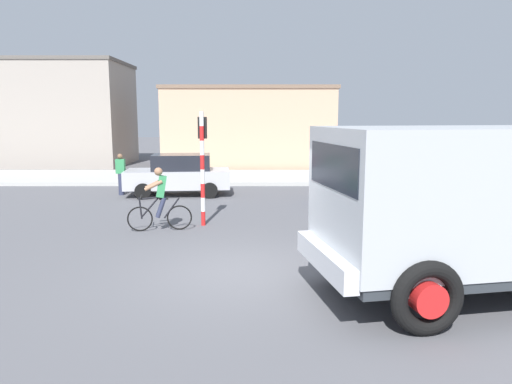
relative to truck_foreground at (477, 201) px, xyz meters
name	(u,v)px	position (x,y,z in m)	size (l,w,h in m)	color
ground_plane	(241,270)	(-4.03, 1.32, -1.67)	(120.00, 120.00, 0.00)	#56565B
sidewalk_far	(250,177)	(-4.03, 15.43, -1.59)	(80.00, 5.00, 0.16)	#ADADA8
truck_foreground	(477,201)	(0.00, 0.00, 0.00)	(5.78, 3.55, 2.90)	#B2B7BC
cyclist	(160,199)	(-6.32, 4.70, -0.80)	(1.71, 0.55, 1.72)	black
traffic_light_pole	(203,152)	(-5.23, 5.40, 0.40)	(0.24, 0.43, 3.20)	red
car_red_near	(179,174)	(-6.74, 10.54, -0.85)	(4.13, 2.14, 1.60)	#B7B7BC
car_white_mid	(378,179)	(0.69, 9.25, -0.85)	(4.30, 2.67, 1.60)	#234C9E
pedestrian_near_kerb	(121,173)	(-9.02, 10.60, -0.82)	(0.34, 0.22, 1.62)	#2D334C
building_corner_left	(65,114)	(-15.78, 22.53, 1.53)	(7.77, 6.23, 6.39)	#9E9389
building_mid_block	(249,127)	(-4.14, 21.23, 0.70)	(9.89, 6.18, 4.73)	tan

